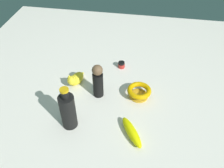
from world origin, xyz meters
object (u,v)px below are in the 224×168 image
Objects in this scene: bowl at (139,91)px; nail_polish_jar at (121,65)px; banana at (132,132)px; cat_figurine at (75,79)px; bottle_tall at (68,111)px; person_figure_adult at (98,81)px.

nail_polish_jar is at bearing 28.34° from bowl.
cat_figurine is at bearing -162.05° from banana.
bowl is at bearing -151.66° from nail_polish_jar.
bottle_tall is 5.58× the size of nail_polish_jar.
nail_polish_jar is at bearing 161.76° from banana.
banana is at bearing 177.47° from bowl.
banana reaches higher than nail_polish_jar.
person_figure_adult is 0.33m from banana.
cat_figurine is 0.74× the size of person_figure_adult.
bowl is at bearing -84.11° from person_figure_adult.
banana is (-0.01, -0.31, -0.08)m from bottle_tall.
cat_figurine is 0.18m from person_figure_adult.
person_figure_adult reaches higher than banana.
bottle_tall is (-0.30, -0.06, 0.07)m from cat_figurine.
bowl is 3.06× the size of nail_polish_jar.
nail_polish_jar is (0.20, -0.24, -0.02)m from cat_figurine.
bottle_tall is at bearing 157.61° from person_figure_adult.
person_figure_adult is at bearing -170.38° from banana.
bottle_tall is 0.54m from nail_polish_jar.
bottle_tall is at bearing 128.49° from bowl.
banana is (-0.31, -0.36, -0.01)m from cat_figurine.
bottle_tall is 0.25m from person_figure_adult.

